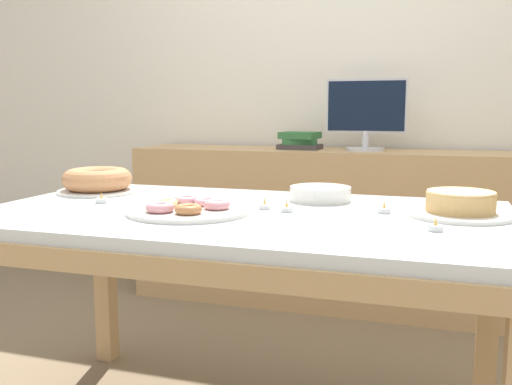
# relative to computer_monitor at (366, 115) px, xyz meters

# --- Properties ---
(wall_back) EXTENTS (8.00, 0.10, 2.60)m
(wall_back) POSITION_rel_computer_monitor_xyz_m (-0.20, 0.30, 0.25)
(wall_back) COLOR silver
(wall_back) RESTS_ON ground
(dining_table) EXTENTS (1.66, 0.94, 0.77)m
(dining_table) POSITION_rel_computer_monitor_xyz_m (-0.20, -1.41, -0.37)
(dining_table) COLOR silver
(dining_table) RESTS_ON ground
(sideboard) EXTENTS (2.15, 0.44, 0.86)m
(sideboard) POSITION_rel_computer_monitor_xyz_m (-0.20, 0.00, -0.62)
(sideboard) COLOR tan
(sideboard) RESTS_ON ground
(computer_monitor) EXTENTS (0.42, 0.20, 0.38)m
(computer_monitor) POSITION_rel_computer_monitor_xyz_m (0.00, 0.00, 0.00)
(computer_monitor) COLOR silver
(computer_monitor) RESTS_ON sideboard
(book_stack) EXTENTS (0.23, 0.20, 0.09)m
(book_stack) POSITION_rel_computer_monitor_xyz_m (-0.36, 0.00, -0.14)
(book_stack) COLOR #3F3838
(book_stack) RESTS_ON sideboard
(cake_chocolate_round) EXTENTS (0.32, 0.32, 0.07)m
(cake_chocolate_round) POSITION_rel_computer_monitor_xyz_m (0.44, -1.30, -0.25)
(cake_chocolate_round) COLOR silver
(cake_chocolate_round) RESTS_ON dining_table
(cake_golden_bundt) EXTENTS (0.30, 0.30, 0.09)m
(cake_golden_bundt) POSITION_rel_computer_monitor_xyz_m (-0.85, -1.22, -0.24)
(cake_golden_bundt) COLOR silver
(cake_golden_bundt) RESTS_ON dining_table
(pastry_platter) EXTENTS (0.38, 0.38, 0.04)m
(pastry_platter) POSITION_rel_computer_monitor_xyz_m (-0.35, -1.50, -0.27)
(pastry_platter) COLOR silver
(pastry_platter) RESTS_ON dining_table
(plate_stack) EXTENTS (0.21, 0.21, 0.05)m
(plate_stack) POSITION_rel_computer_monitor_xyz_m (-0.01, -1.15, -0.26)
(plate_stack) COLOR silver
(plate_stack) RESTS_ON dining_table
(tealight_left_edge) EXTENTS (0.04, 0.04, 0.04)m
(tealight_left_edge) POSITION_rel_computer_monitor_xyz_m (0.38, -1.54, -0.27)
(tealight_left_edge) COLOR silver
(tealight_left_edge) RESTS_ON dining_table
(tealight_near_front) EXTENTS (0.04, 0.04, 0.04)m
(tealight_near_front) POSITION_rel_computer_monitor_xyz_m (0.22, -1.32, -0.27)
(tealight_near_front) COLOR silver
(tealight_near_front) RESTS_ON dining_table
(tealight_near_cakes) EXTENTS (0.04, 0.04, 0.04)m
(tealight_near_cakes) POSITION_rel_computer_monitor_xyz_m (-0.70, -1.42, -0.27)
(tealight_near_cakes) COLOR silver
(tealight_near_cakes) RESTS_ON dining_table
(tealight_centre) EXTENTS (0.04, 0.04, 0.04)m
(tealight_centre) POSITION_rel_computer_monitor_xyz_m (-0.14, -1.36, -0.27)
(tealight_centre) COLOR silver
(tealight_centre) RESTS_ON dining_table
(tealight_right_edge) EXTENTS (0.04, 0.04, 0.04)m
(tealight_right_edge) POSITION_rel_computer_monitor_xyz_m (-0.06, -1.39, -0.27)
(tealight_right_edge) COLOR silver
(tealight_right_edge) RESTS_ON dining_table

